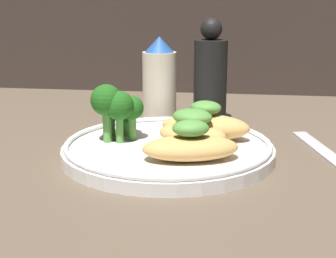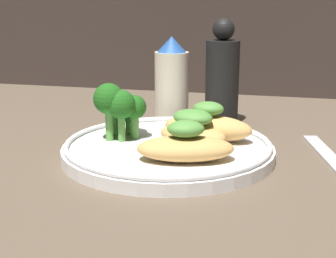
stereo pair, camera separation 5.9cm
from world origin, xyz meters
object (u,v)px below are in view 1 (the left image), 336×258
object	(u,v)px
plate	(168,149)
sauce_bottle	(159,81)
broccoli_bunch	(116,106)
pepper_grinder	(210,77)

from	to	relation	value
plate	sauce_bottle	size ratio (longest dim) A/B	1.97
broccoli_bunch	pepper_grinder	size ratio (longest dim) A/B	0.46
pepper_grinder	sauce_bottle	bearing A→B (deg)	180.00
plate	sauce_bottle	bearing A→B (deg)	101.88
broccoli_bunch	pepper_grinder	bearing A→B (deg)	55.42
plate	broccoli_bunch	xyz separation A→B (cm)	(-6.47, 1.82, 4.48)
plate	pepper_grinder	distance (cm)	18.15
plate	pepper_grinder	xyz separation A→B (cm)	(3.84, 16.78, 5.76)
plate	sauce_bottle	xyz separation A→B (cm)	(-3.53, 16.78, 4.97)
broccoli_bunch	sauce_bottle	xyz separation A→B (cm)	(2.94, 14.96, 0.48)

